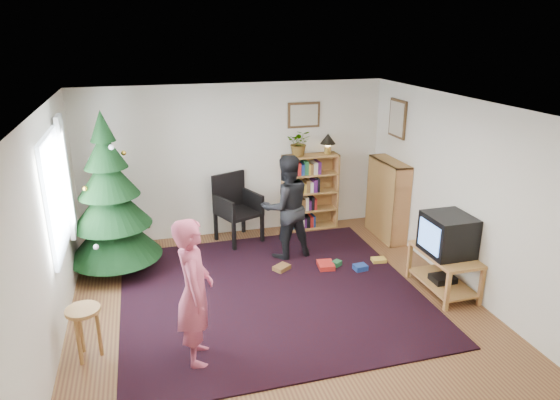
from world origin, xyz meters
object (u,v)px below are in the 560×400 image
object	(u,v)px
picture_right	(398,119)
table_lamp	(328,140)
stool	(84,320)
christmas_tree	(111,208)
crt_tv	(448,234)
person_standing	(194,292)
potted_plant	(299,143)
armchair	(237,204)
bookshelf_right	(388,198)
picture_back	(304,115)
bookshelf_back	(310,191)
person_by_chair	(286,207)
tv_stand	(444,268)

from	to	relation	value
picture_right	table_lamp	distance (m)	1.18
stool	christmas_tree	bearing A→B (deg)	82.71
crt_tv	person_standing	size ratio (longest dim) A/B	0.37
crt_tv	potted_plant	world-z (taller)	potted_plant
picture_right	stool	size ratio (longest dim) A/B	1.02
armchair	table_lamp	size ratio (longest dim) A/B	3.17
bookshelf_right	person_standing	xyz separation A→B (m)	(-3.42, -2.45, 0.13)
picture_back	bookshelf_back	size ratio (longest dim) A/B	0.42
picture_back	person_by_chair	size ratio (longest dim) A/B	0.35
bookshelf_back	bookshelf_right	world-z (taller)	same
christmas_tree	person_standing	xyz separation A→B (m)	(0.87, -2.32, -0.17)
bookshelf_back	bookshelf_right	xyz separation A→B (m)	(1.10, -0.71, 0.00)
person_standing	tv_stand	bearing A→B (deg)	-74.42
stool	person_by_chair	distance (m)	3.29
picture_right	christmas_tree	bearing A→B (deg)	-176.75
picture_back	table_lamp	xyz separation A→B (m)	(0.39, -0.14, -0.42)
bookshelf_back	table_lamp	world-z (taller)	table_lamp
picture_back	bookshelf_right	distance (m)	1.94
bookshelf_back	potted_plant	size ratio (longest dim) A/B	2.96
person_standing	potted_plant	distance (m)	3.87
crt_tv	stool	bearing A→B (deg)	-177.01
bookshelf_back	person_by_chair	size ratio (longest dim) A/B	0.82
stool	person_by_chair	size ratio (longest dim) A/B	0.37
tv_stand	stool	bearing A→B (deg)	-177.01
picture_right	stool	bearing A→B (deg)	-154.56
bookshelf_right	christmas_tree	bearing A→B (deg)	91.79
picture_back	tv_stand	world-z (taller)	picture_back
person_standing	table_lamp	world-z (taller)	table_lamp
picture_back	person_standing	bearing A→B (deg)	-124.09
potted_plant	stool	bearing A→B (deg)	-139.00
person_standing	person_by_chair	xyz separation A→B (m)	(1.60, 2.16, -0.00)
christmas_tree	crt_tv	world-z (taller)	christmas_tree
picture_back	bookshelf_back	xyz separation A→B (m)	(0.09, -0.14, -1.29)
stool	potted_plant	bearing A→B (deg)	41.00
picture_back	bookshelf_back	distance (m)	1.30
stool	table_lamp	world-z (taller)	table_lamp
person_standing	armchair	bearing A→B (deg)	-12.93
person_by_chair	table_lamp	bearing A→B (deg)	-141.99
table_lamp	potted_plant	bearing A→B (deg)	180.00
potted_plant	table_lamp	xyz separation A→B (m)	(0.50, -0.00, 0.01)
person_by_chair	tv_stand	bearing A→B (deg)	130.60
bookshelf_right	potted_plant	world-z (taller)	potted_plant
crt_tv	armchair	xyz separation A→B (m)	(-2.28, 2.44, -0.21)
christmas_tree	bookshelf_back	xyz separation A→B (m)	(3.18, 0.84, -0.30)
picture_back	armchair	world-z (taller)	picture_back
bookshelf_right	person_by_chair	world-z (taller)	person_by_chair
stool	potted_plant	distance (m)	4.42
bookshelf_right	crt_tv	xyz separation A→B (m)	(-0.12, -1.88, 0.14)
crt_tv	stool	size ratio (longest dim) A/B	1.01
person_standing	potted_plant	bearing A→B (deg)	-28.16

